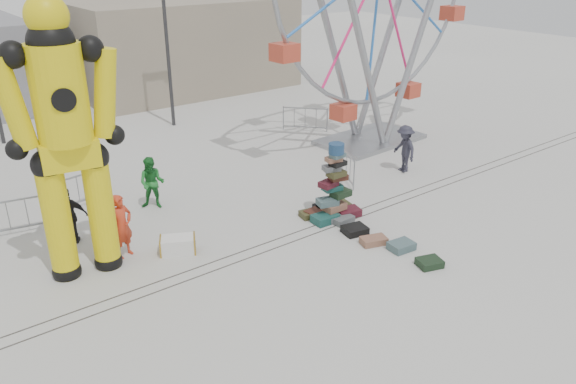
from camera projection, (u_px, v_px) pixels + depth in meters
ground at (291, 256)px, 15.25m from camera, size 90.00×90.00×0.00m
track_line_near at (278, 247)px, 15.69m from camera, size 40.00×0.04×0.01m
track_line_far at (270, 242)px, 15.98m from camera, size 40.00×0.04×0.01m
building_right at (178, 44)px, 32.71m from camera, size 12.00×8.00×5.00m
lamp_post_right at (168, 27)px, 24.65m from camera, size 1.41×0.25×8.00m
suitcase_tower at (333, 197)px, 17.21m from camera, size 1.72×1.50×2.41m
crash_test_dummy at (66, 134)px, 13.08m from camera, size 2.82×1.23×7.05m
steamer_trunk at (178, 245)px, 15.37m from camera, size 1.10×0.93×0.45m
row_case_0 at (311, 214)px, 17.45m from camera, size 0.78×0.59×0.19m
row_case_1 at (331, 218)px, 17.13m from camera, size 0.83×0.59×0.19m
row_case_2 at (355, 230)px, 16.43m from camera, size 0.78×0.68×0.21m
row_case_3 at (374, 241)px, 15.84m from camera, size 0.83×0.64×0.20m
row_case_4 at (401, 246)px, 15.53m from camera, size 0.73×0.58×0.23m
row_case_5 at (429, 263)px, 14.73m from camera, size 0.75×0.67×0.20m
barricade_dummy_b at (9, 218)px, 16.16m from camera, size 1.99×0.45×1.10m
barricade_dummy_c at (78, 191)px, 17.92m from camera, size 1.98×0.49×1.10m
barricade_wheel_front at (346, 165)px, 20.02m from camera, size 1.02×1.82×1.10m
barricade_wheel_back at (305, 119)px, 25.37m from camera, size 1.44×1.53×1.10m
pedestrian_red at (122, 226)px, 14.93m from camera, size 0.76×0.63×1.79m
pedestrian_green at (152, 183)px, 17.76m from camera, size 1.05×1.02×1.70m
pedestrian_black at (69, 216)px, 15.62m from camera, size 1.06×0.76×1.66m
pedestrian_grey at (405, 149)px, 20.66m from camera, size 0.91×1.26×1.77m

